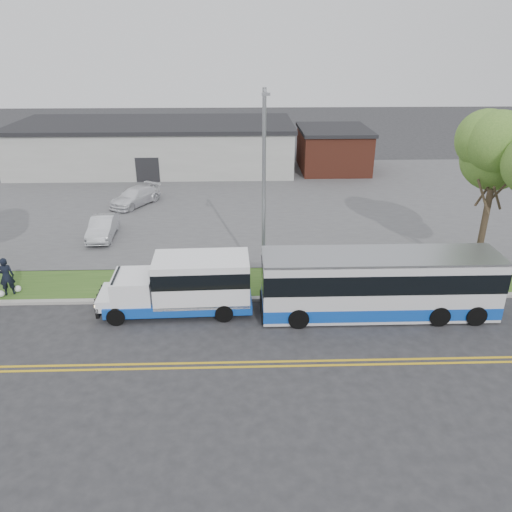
{
  "coord_description": "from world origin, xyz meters",
  "views": [
    {
      "loc": [
        1.92,
        -19.92,
        11.71
      ],
      "look_at": [
        2.63,
        2.74,
        1.6
      ],
      "focal_mm": 35.0,
      "sensor_mm": 36.0,
      "label": 1
    }
  ],
  "objects_px": {
    "parked_car_a": "(103,227)",
    "pedestrian": "(6,276)",
    "tree_east": "(496,162)",
    "parked_car_b": "(135,196)",
    "shuttle_bus": "(187,283)",
    "transit_bus": "(379,284)",
    "streetlight_near": "(264,185)"
  },
  "relations": [
    {
      "from": "pedestrian",
      "to": "parked_car_b",
      "type": "relative_size",
      "value": 0.44
    },
    {
      "from": "pedestrian",
      "to": "parked_car_b",
      "type": "height_order",
      "value": "pedestrian"
    },
    {
      "from": "streetlight_near",
      "to": "parked_car_a",
      "type": "bearing_deg",
      "value": 145.8
    },
    {
      "from": "streetlight_near",
      "to": "transit_bus",
      "type": "bearing_deg",
      "value": -30.69
    },
    {
      "from": "shuttle_bus",
      "to": "pedestrian",
      "type": "relative_size",
      "value": 3.62
    },
    {
      "from": "streetlight_near",
      "to": "pedestrian",
      "type": "relative_size",
      "value": 4.92
    },
    {
      "from": "parked_car_a",
      "to": "pedestrian",
      "type": "bearing_deg",
      "value": -112.48
    },
    {
      "from": "shuttle_bus",
      "to": "transit_bus",
      "type": "xyz_separation_m",
      "value": [
        8.61,
        -0.49,
        0.06
      ]
    },
    {
      "from": "streetlight_near",
      "to": "parked_car_b",
      "type": "distance_m",
      "value": 16.41
    },
    {
      "from": "streetlight_near",
      "to": "parked_car_b",
      "type": "xyz_separation_m",
      "value": [
        -8.9,
        13.03,
        -4.49
      ]
    },
    {
      "from": "shuttle_bus",
      "to": "streetlight_near",
      "type": "bearing_deg",
      "value": 33.17
    },
    {
      "from": "streetlight_near",
      "to": "parked_car_a",
      "type": "height_order",
      "value": "streetlight_near"
    },
    {
      "from": "streetlight_near",
      "to": "shuttle_bus",
      "type": "bearing_deg",
      "value": -145.08
    },
    {
      "from": "shuttle_bus",
      "to": "parked_car_b",
      "type": "xyz_separation_m",
      "value": [
        -5.32,
        15.53,
        -0.68
      ]
    },
    {
      "from": "parked_car_a",
      "to": "parked_car_b",
      "type": "bearing_deg",
      "value": 80.77
    },
    {
      "from": "shuttle_bus",
      "to": "pedestrian",
      "type": "bearing_deg",
      "value": 167.56
    },
    {
      "from": "tree_east",
      "to": "streetlight_near",
      "type": "xyz_separation_m",
      "value": [
        -11.0,
        -0.27,
        -0.97
      ]
    },
    {
      "from": "transit_bus",
      "to": "pedestrian",
      "type": "bearing_deg",
      "value": 172.94
    },
    {
      "from": "tree_east",
      "to": "parked_car_b",
      "type": "height_order",
      "value": "tree_east"
    },
    {
      "from": "tree_east",
      "to": "parked_car_a",
      "type": "distance_m",
      "value": 22.3
    },
    {
      "from": "streetlight_near",
      "to": "pedestrian",
      "type": "distance_m",
      "value": 13.12
    },
    {
      "from": "pedestrian",
      "to": "parked_car_b",
      "type": "distance_m",
      "value": 14.3
    },
    {
      "from": "shuttle_bus",
      "to": "parked_car_b",
      "type": "height_order",
      "value": "shuttle_bus"
    },
    {
      "from": "tree_east",
      "to": "parked_car_a",
      "type": "relative_size",
      "value": 2.11
    },
    {
      "from": "tree_east",
      "to": "transit_bus",
      "type": "height_order",
      "value": "tree_east"
    },
    {
      "from": "streetlight_near",
      "to": "transit_bus",
      "type": "relative_size",
      "value": 0.9
    },
    {
      "from": "parked_car_b",
      "to": "transit_bus",
      "type": "bearing_deg",
      "value": -17.9
    },
    {
      "from": "parked_car_a",
      "to": "shuttle_bus",
      "type": "bearing_deg",
      "value": -58.33
    },
    {
      "from": "tree_east",
      "to": "shuttle_bus",
      "type": "height_order",
      "value": "tree_east"
    },
    {
      "from": "streetlight_near",
      "to": "pedestrian",
      "type": "height_order",
      "value": "streetlight_near"
    },
    {
      "from": "tree_east",
      "to": "transit_bus",
      "type": "distance_m",
      "value": 8.28
    },
    {
      "from": "shuttle_bus",
      "to": "transit_bus",
      "type": "bearing_deg",
      "value": -5.03
    }
  ]
}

